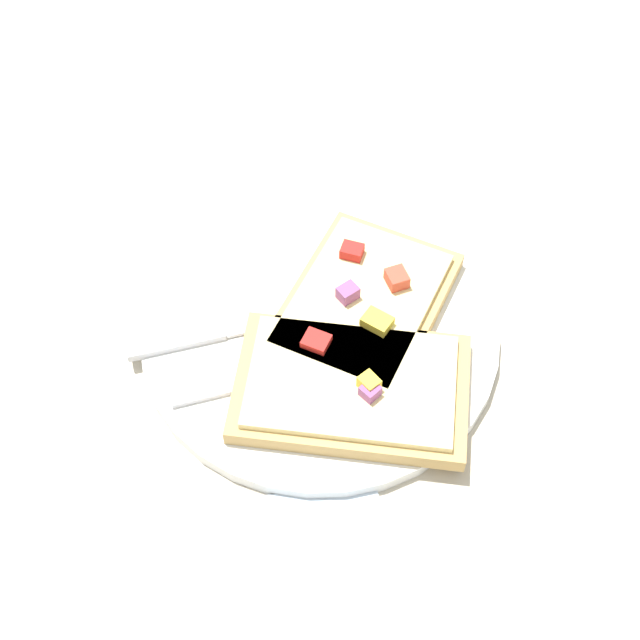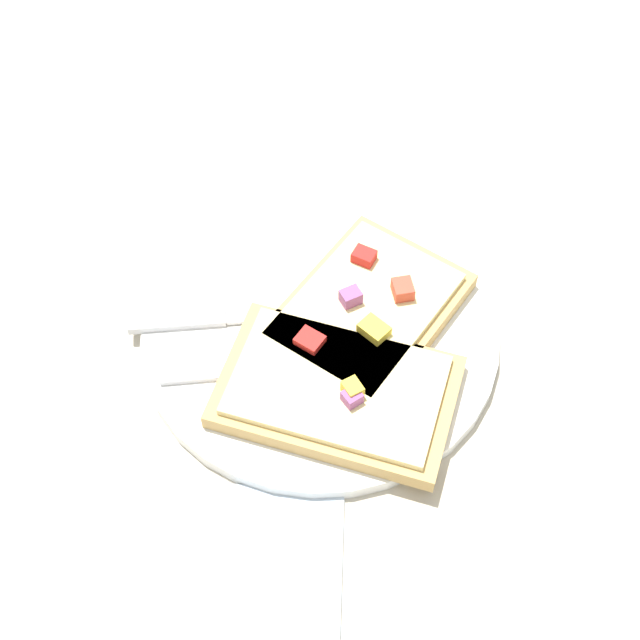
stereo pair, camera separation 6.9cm
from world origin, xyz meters
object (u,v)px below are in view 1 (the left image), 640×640
fork (316,366)px  pizza_slice_main (363,304)px  plate (320,332)px  napkin (328,592)px  pizza_slice_corner (351,386)px  knife (234,325)px

fork → pizza_slice_main: (-0.05, 0.04, 0.01)m
plate → napkin: 0.21m
fork → pizza_slice_corner: size_ratio=1.04×
plate → napkin: bearing=-5.9°
knife → napkin: 0.22m
napkin → knife: bearing=-168.1°
knife → fork: bearing=-45.4°
fork → pizza_slice_corner: pizza_slice_corner is taller
fork → knife: 0.07m
fork → pizza_slice_main: size_ratio=1.04×
plate → knife: 0.07m
fork → napkin: 0.17m
napkin → pizza_slice_corner: bearing=165.7°
knife → napkin: size_ratio=1.36×
knife → plate: bearing=-15.2°
plate → fork: bearing=-11.6°
fork → knife: knife is taller
knife → pizza_slice_corner: bearing=-48.7°
knife → pizza_slice_main: pizza_slice_main is taller
plate → pizza_slice_main: (-0.01, 0.04, 0.02)m
pizza_slice_corner → napkin: bearing=-89.4°
plate → fork: fork is taller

